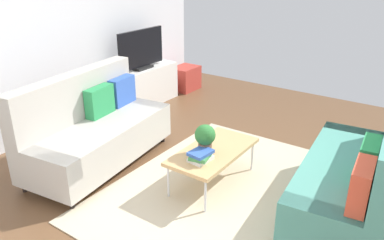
{
  "coord_description": "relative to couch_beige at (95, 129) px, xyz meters",
  "views": [
    {
      "loc": [
        -3.0,
        -1.8,
        2.34
      ],
      "look_at": [
        0.27,
        0.49,
        0.65
      ],
      "focal_mm": 36.07,
      "sensor_mm": 36.0,
      "label": 1
    }
  ],
  "objects": [
    {
      "name": "ground_plane",
      "position": [
        0.22,
        -1.57,
        -0.45
      ],
      "size": [
        7.68,
        7.68,
        0.0
      ],
      "primitive_type": "plane",
      "color": "brown"
    },
    {
      "name": "tv_console",
      "position": [
        1.83,
        0.89,
        -0.13
      ],
      "size": [
        1.4,
        0.44,
        0.64
      ],
      "primitive_type": "cube",
      "color": "silver",
      "rests_on": "ground_plane"
    },
    {
      "name": "area_rug",
      "position": [
        0.34,
        -1.62,
        -0.44
      ],
      "size": [
        2.9,
        2.2,
        0.01
      ],
      "primitive_type": "cube",
      "color": "beige",
      "rests_on": "ground_plane"
    },
    {
      "name": "table_book_0",
      "position": [
        0.12,
        -1.45,
        -0.01
      ],
      "size": [
        0.25,
        0.2,
        0.04
      ],
      "primitive_type": "cube",
      "rotation": [
        0.0,
        0.0,
        -0.07
      ],
      "color": "silver",
      "rests_on": "coffee_table"
    },
    {
      "name": "wall_far",
      "position": [
        0.22,
        1.23,
        1.0
      ],
      "size": [
        6.4,
        0.12,
        2.9
      ],
      "primitive_type": "cube",
      "color": "silver",
      "rests_on": "ground_plane"
    },
    {
      "name": "couch_green",
      "position": [
        0.68,
        -2.85,
        0.0
      ],
      "size": [
        1.97,
        1.02,
        1.1
      ],
      "rotation": [
        0.0,
        0.0,
        0.1
      ],
      "color": "teal",
      "rests_on": "ground_plane"
    },
    {
      "name": "table_book_2",
      "position": [
        0.12,
        -1.45,
        0.06
      ],
      "size": [
        0.26,
        0.2,
        0.03
      ],
      "primitive_type": "cube",
      "rotation": [
        0.0,
        0.0,
        -0.11
      ],
      "color": "#3359B2",
      "rests_on": "table_book_1"
    },
    {
      "name": "storage_trunk",
      "position": [
        2.93,
        0.79,
        -0.23
      ],
      "size": [
        0.52,
        0.4,
        0.44
      ],
      "primitive_type": "cube",
      "color": "#B2382D",
      "rests_on": "ground_plane"
    },
    {
      "name": "couch_beige",
      "position": [
        0.0,
        0.0,
        0.0
      ],
      "size": [
        1.99,
        1.08,
        1.1
      ],
      "rotation": [
        0.0,
        0.0,
        3.27
      ],
      "color": "#B2ADA3",
      "rests_on": "ground_plane"
    },
    {
      "name": "tv",
      "position": [
        1.83,
        0.87,
        0.51
      ],
      "size": [
        1.0,
        0.2,
        0.64
      ],
      "color": "black",
      "rests_on": "tv_console"
    },
    {
      "name": "bottle_0",
      "position": [
        1.42,
        0.85,
        0.28
      ],
      "size": [
        0.05,
        0.05,
        0.18
      ],
      "primitive_type": "cylinder",
      "color": "red",
      "rests_on": "tv_console"
    },
    {
      "name": "coffee_table",
      "position": [
        0.39,
        -1.42,
        -0.05
      ],
      "size": [
        1.1,
        0.56,
        0.42
      ],
      "color": "tan",
      "rests_on": "ground_plane"
    },
    {
      "name": "table_book_1",
      "position": [
        0.12,
        -1.45,
        0.03
      ],
      "size": [
        0.27,
        0.23,
        0.04
      ],
      "primitive_type": "cube",
      "rotation": [
        0.0,
        0.0,
        0.22
      ],
      "color": "#3F8C4C",
      "rests_on": "table_book_0"
    },
    {
      "name": "potted_plant",
      "position": [
        0.27,
        -1.39,
        0.16
      ],
      "size": [
        0.22,
        0.22,
        0.33
      ],
      "color": "brown",
      "rests_on": "coffee_table"
    },
    {
      "name": "vase_0",
      "position": [
        1.25,
        0.94,
        0.27
      ],
      "size": [
        0.11,
        0.11,
        0.15
      ],
      "primitive_type": "cylinder",
      "color": "silver",
      "rests_on": "tv_console"
    }
  ]
}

